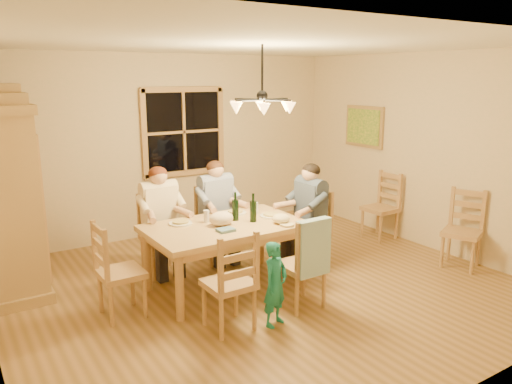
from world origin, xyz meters
TOP-DOWN VIEW (x-y plane):
  - floor at (0.00, 0.00)m, footprint 5.50×5.50m
  - ceiling at (0.00, 0.00)m, footprint 5.50×5.00m
  - wall_back at (0.00, 2.50)m, footprint 5.50×0.02m
  - wall_right at (2.75, 0.00)m, footprint 0.02×5.00m
  - window at (0.20, 2.47)m, footprint 1.30×0.06m
  - painting at (2.71, 1.20)m, footprint 0.06×0.78m
  - chandelier at (-0.00, 0.00)m, footprint 0.77×0.68m
  - armoire at (-2.42, 1.50)m, footprint 0.66×1.40m
  - dining_table at (-0.37, 0.18)m, footprint 1.74×1.08m
  - chair_far_left at (-0.81, 0.99)m, footprint 0.44×0.42m
  - chair_far_right at (-0.04, 1.00)m, footprint 0.44×0.42m
  - chair_near_left at (-0.80, -0.64)m, footprint 0.44×0.42m
  - chair_near_right at (0.07, -0.64)m, footprint 0.44×0.42m
  - chair_end_left at (-1.58, 0.17)m, footprint 0.42×0.44m
  - chair_end_right at (0.83, 0.19)m, footprint 0.42×0.44m
  - adult_woman at (-0.81, 0.99)m, footprint 0.40×0.42m
  - adult_plaid_man at (-0.04, 1.00)m, footprint 0.40×0.42m
  - adult_slate_man at (0.83, 0.19)m, footprint 0.42×0.40m
  - towel at (0.07, -0.83)m, footprint 0.38×0.10m
  - wine_bottle_a at (-0.19, 0.26)m, footprint 0.08×0.08m
  - wine_bottle_b at (-0.05, 0.10)m, footprint 0.08×0.08m
  - plate_woman at (-0.79, 0.46)m, footprint 0.26×0.26m
  - plate_plaid at (-0.04, 0.51)m, footprint 0.26×0.26m
  - plate_slate at (0.24, 0.17)m, footprint 0.26×0.26m
  - wine_glass_a at (-0.51, 0.37)m, footprint 0.06×0.06m
  - wine_glass_b at (0.16, 0.37)m, footprint 0.06×0.06m
  - cap at (0.18, -0.12)m, footprint 0.20×0.20m
  - napkin at (-0.49, -0.04)m, footprint 0.18×0.14m
  - cloth_bundle at (-0.42, 0.18)m, footprint 0.28×0.22m
  - child at (-0.39, -0.83)m, footprint 0.36×0.30m
  - chair_spare_front at (2.45, -0.86)m, footprint 0.56×0.57m
  - chair_spare_back at (2.45, 0.53)m, footprint 0.43×0.45m

SIDE VIEW (x-z plane):
  - floor at x=0.00m, z-range 0.00..0.00m
  - chair_far_left at x=-0.81m, z-range -0.19..0.80m
  - chair_far_right at x=-0.04m, z-range -0.19..0.80m
  - chair_near_left at x=-0.80m, z-range -0.19..0.80m
  - chair_near_right at x=0.07m, z-range -0.19..0.80m
  - chair_end_left at x=-1.58m, z-range -0.19..0.80m
  - chair_end_right at x=0.83m, z-range -0.19..0.80m
  - chair_spare_front at x=2.45m, z-range -0.19..0.80m
  - chair_spare_back at x=2.45m, z-range -0.19..0.80m
  - child at x=-0.39m, z-range 0.00..0.84m
  - dining_table at x=-0.37m, z-range 0.28..1.04m
  - towel at x=0.07m, z-range 0.41..0.99m
  - plate_woman at x=-0.79m, z-range 0.76..0.78m
  - plate_plaid at x=-0.04m, z-range 0.76..0.78m
  - plate_slate at x=0.24m, z-range 0.76..0.78m
  - napkin at x=-0.49m, z-range 0.76..0.79m
  - cap at x=0.18m, z-range 0.76..0.87m
  - wine_glass_a at x=-0.51m, z-range 0.76..0.90m
  - wine_glass_b at x=0.16m, z-range 0.76..0.90m
  - cloth_bundle at x=-0.42m, z-range 0.76..0.91m
  - adult_woman at x=-0.81m, z-range 0.40..1.28m
  - adult_plaid_man at x=-0.04m, z-range 0.40..1.28m
  - adult_slate_man at x=0.83m, z-range 0.40..1.28m
  - wine_bottle_a at x=-0.19m, z-range 0.76..1.09m
  - wine_bottle_b at x=-0.05m, z-range 0.76..1.09m
  - armoire at x=-2.42m, z-range -0.09..2.21m
  - wall_back at x=0.00m, z-range 0.00..2.70m
  - wall_right at x=2.75m, z-range 0.00..2.70m
  - window at x=0.20m, z-range 0.90..2.20m
  - painting at x=2.71m, z-range 1.28..1.92m
  - chandelier at x=0.00m, z-range 1.72..2.43m
  - ceiling at x=0.00m, z-range 2.69..2.71m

